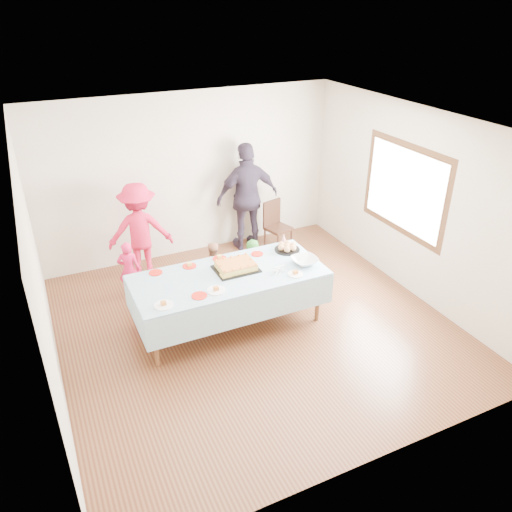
{
  "coord_description": "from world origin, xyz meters",
  "views": [
    {
      "loc": [
        -2.35,
        -5.04,
        4.02
      ],
      "look_at": [
        0.16,
        0.3,
        0.88
      ],
      "focal_mm": 35.0,
      "sensor_mm": 36.0,
      "label": 1
    }
  ],
  "objects_px": {
    "birthday_cake": "(236,266)",
    "adult_left": "(140,231)",
    "dining_chair": "(275,223)",
    "party_table": "(229,278)"
  },
  "relations": [
    {
      "from": "birthday_cake",
      "to": "dining_chair",
      "type": "bearing_deg",
      "value": 49.25
    },
    {
      "from": "birthday_cake",
      "to": "dining_chair",
      "type": "relative_size",
      "value": 0.64
    },
    {
      "from": "dining_chair",
      "to": "adult_left",
      "type": "height_order",
      "value": "adult_left"
    },
    {
      "from": "adult_left",
      "to": "party_table",
      "type": "bearing_deg",
      "value": 122.85
    },
    {
      "from": "dining_chair",
      "to": "party_table",
      "type": "bearing_deg",
      "value": -148.12
    },
    {
      "from": "birthday_cake",
      "to": "adult_left",
      "type": "bearing_deg",
      "value": 115.84
    },
    {
      "from": "party_table",
      "to": "birthday_cake",
      "type": "relative_size",
      "value": 4.44
    },
    {
      "from": "birthday_cake",
      "to": "dining_chair",
      "type": "distance_m",
      "value": 2.25
    },
    {
      "from": "dining_chair",
      "to": "birthday_cake",
      "type": "bearing_deg",
      "value": -146.86
    },
    {
      "from": "party_table",
      "to": "birthday_cake",
      "type": "xyz_separation_m",
      "value": [
        0.13,
        0.08,
        0.1
      ]
    }
  ]
}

